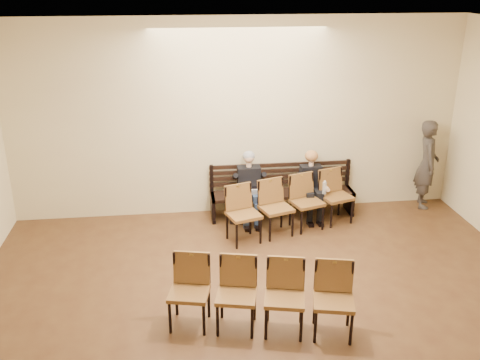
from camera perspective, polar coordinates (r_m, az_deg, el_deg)
The scene contains 10 objects.
room_walls at distance 5.24m, azimuth 5.35°, elevation 3.32°, with size 8.02×10.01×3.51m.
bench at distance 9.74m, azimuth 4.50°, elevation -2.53°, with size 2.60×0.90×0.45m, color black.
seated_man at distance 9.39m, azimuth 1.02°, elevation -0.95°, with size 0.50×0.69×1.19m, color black, non-canonical shape.
seated_woman at distance 9.62m, azimuth 7.63°, elevation -0.93°, with size 0.47×0.64×1.08m, color black, non-canonical shape.
laptop at distance 9.29m, azimuth 1.31°, elevation -1.44°, with size 0.30×0.24×0.22m, color silver.
water_bottle at distance 9.38m, azimuth 8.96°, elevation -1.42°, with size 0.07×0.07×0.24m, color silver.
bag at distance 9.48m, azimuth 0.04°, elevation -3.80°, with size 0.35×0.24×0.26m, color black.
passerby at distance 10.45m, azimuth 19.42°, elevation 2.26°, with size 0.70×0.46×1.92m, color #3B3530.
chair_row_front at distance 9.07m, azimuth 5.55°, elevation -2.74°, with size 2.29×0.51×0.94m, color brown.
chair_row_back at distance 6.64m, azimuth 2.19°, elevation -12.41°, with size 2.24×0.50×0.92m, color brown.
Camera 1 is at (-1.10, -4.08, 4.14)m, focal length 40.00 mm.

